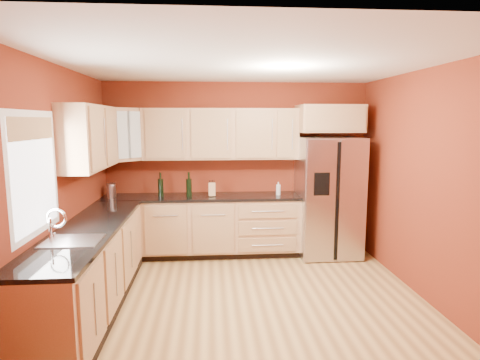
{
  "coord_description": "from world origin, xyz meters",
  "views": [
    {
      "loc": [
        -0.42,
        -4.17,
        2.01
      ],
      "look_at": [
        -0.04,
        0.9,
        1.27
      ],
      "focal_mm": 30.0,
      "sensor_mm": 36.0,
      "label": 1
    }
  ],
  "objects_px": {
    "refrigerator": "(328,197)",
    "soap_dispenser": "(278,188)",
    "wine_bottle_a": "(161,184)",
    "knife_block": "(212,189)",
    "canister_left": "(111,192)"
  },
  "relations": [
    {
      "from": "refrigerator",
      "to": "soap_dispenser",
      "type": "height_order",
      "value": "refrigerator"
    },
    {
      "from": "refrigerator",
      "to": "knife_block",
      "type": "relative_size",
      "value": 9.03
    },
    {
      "from": "wine_bottle_a",
      "to": "knife_block",
      "type": "bearing_deg",
      "value": -5.28
    },
    {
      "from": "canister_left",
      "to": "knife_block",
      "type": "height_order",
      "value": "knife_block"
    },
    {
      "from": "refrigerator",
      "to": "knife_block",
      "type": "xyz_separation_m",
      "value": [
        -1.74,
        0.03,
        0.13
      ]
    },
    {
      "from": "refrigerator",
      "to": "canister_left",
      "type": "bearing_deg",
      "value": 179.94
    },
    {
      "from": "knife_block",
      "to": "canister_left",
      "type": "bearing_deg",
      "value": -178.99
    },
    {
      "from": "knife_block",
      "to": "soap_dispenser",
      "type": "height_order",
      "value": "same"
    },
    {
      "from": "refrigerator",
      "to": "soap_dispenser",
      "type": "xyz_separation_m",
      "value": [
        -0.75,
        0.04,
        0.13
      ]
    },
    {
      "from": "wine_bottle_a",
      "to": "soap_dispenser",
      "type": "distance_m",
      "value": 1.74
    },
    {
      "from": "refrigerator",
      "to": "soap_dispenser",
      "type": "distance_m",
      "value": 0.77
    },
    {
      "from": "refrigerator",
      "to": "wine_bottle_a",
      "type": "distance_m",
      "value": 2.51
    },
    {
      "from": "canister_left",
      "to": "knife_block",
      "type": "relative_size",
      "value": 0.89
    },
    {
      "from": "knife_block",
      "to": "wine_bottle_a",
      "type": "bearing_deg",
      "value": 174.72
    },
    {
      "from": "knife_block",
      "to": "soap_dispenser",
      "type": "bearing_deg",
      "value": 0.69
    }
  ]
}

